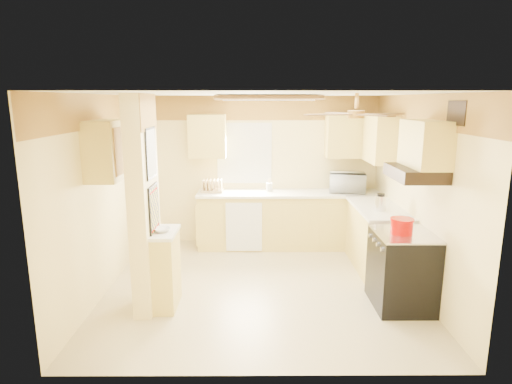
{
  "coord_description": "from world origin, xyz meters",
  "views": [
    {
      "loc": [
        -0.09,
        -5.31,
        2.43
      ],
      "look_at": [
        -0.06,
        0.35,
        1.21
      ],
      "focal_mm": 30.0,
      "sensor_mm": 36.0,
      "label": 1
    }
  ],
  "objects_px": {
    "stove": "(402,269)",
    "kettle": "(380,203)",
    "microwave": "(347,182)",
    "bowl": "(162,230)",
    "dutch_oven": "(402,226)"
  },
  "relations": [
    {
      "from": "bowl",
      "to": "dutch_oven",
      "type": "height_order",
      "value": "dutch_oven"
    },
    {
      "from": "microwave",
      "to": "stove",
      "type": "bearing_deg",
      "value": 105.27
    },
    {
      "from": "stove",
      "to": "kettle",
      "type": "relative_size",
      "value": 3.85
    },
    {
      "from": "bowl",
      "to": "dutch_oven",
      "type": "xyz_separation_m",
      "value": [
        2.77,
        0.0,
        0.04
      ]
    },
    {
      "from": "microwave",
      "to": "dutch_oven",
      "type": "relative_size",
      "value": 2.14
    },
    {
      "from": "stove",
      "to": "dutch_oven",
      "type": "distance_m",
      "value": 0.55
    },
    {
      "from": "stove",
      "to": "kettle",
      "type": "bearing_deg",
      "value": 91.1
    },
    {
      "from": "bowl",
      "to": "kettle",
      "type": "xyz_separation_m",
      "value": [
        2.8,
        0.96,
        0.09
      ]
    },
    {
      "from": "microwave",
      "to": "bowl",
      "type": "distance_m",
      "value": 3.4
    },
    {
      "from": "stove",
      "to": "bowl",
      "type": "bearing_deg",
      "value": -179.45
    },
    {
      "from": "bowl",
      "to": "dutch_oven",
      "type": "distance_m",
      "value": 2.77
    },
    {
      "from": "bowl",
      "to": "dutch_oven",
      "type": "bearing_deg",
      "value": 0.02
    },
    {
      "from": "bowl",
      "to": "microwave",
      "type": "bearing_deg",
      "value": 40.0
    },
    {
      "from": "microwave",
      "to": "bowl",
      "type": "relative_size",
      "value": 3.06
    },
    {
      "from": "stove",
      "to": "microwave",
      "type": "distance_m",
      "value": 2.26
    }
  ]
}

